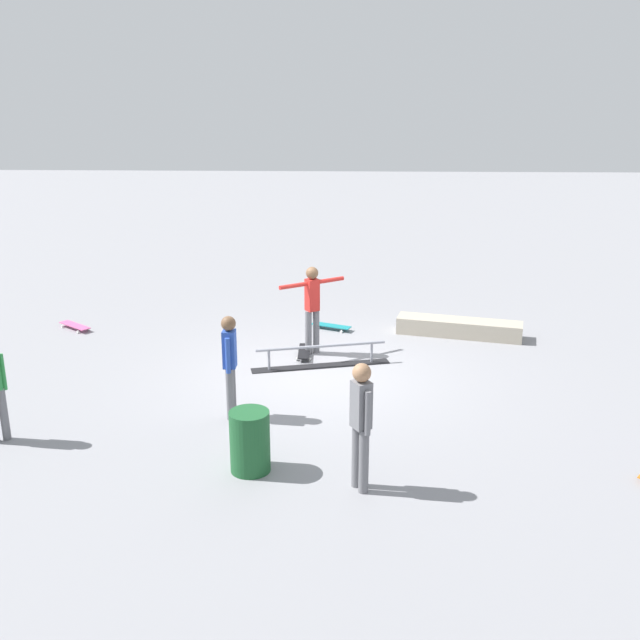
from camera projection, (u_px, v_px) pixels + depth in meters
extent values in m
plane|color=gray|center=(321.00, 374.00, 12.40)|extent=(60.00, 60.00, 0.00)
cube|color=black|center=(321.00, 366.00, 12.75)|extent=(2.40, 0.80, 0.01)
cylinder|color=gray|center=(372.00, 353.00, 12.87)|extent=(0.04, 0.04, 0.37)
cylinder|color=gray|center=(269.00, 360.00, 12.52)|extent=(0.04, 0.04, 0.37)
cylinder|color=gray|center=(321.00, 346.00, 12.64)|extent=(2.20, 0.58, 0.05)
cube|color=#B2A893|center=(459.00, 328.00, 14.25)|extent=(2.42, 1.04, 0.32)
cylinder|color=slate|center=(308.00, 333.00, 13.21)|extent=(0.16, 0.16, 0.81)
cylinder|color=slate|center=(316.00, 331.00, 13.29)|extent=(0.16, 0.16, 0.81)
cube|color=red|center=(312.00, 295.00, 13.04)|extent=(0.28, 0.27, 0.57)
sphere|color=brown|center=(312.00, 273.00, 12.92)|extent=(0.22, 0.22, 0.22)
cylinder|color=red|center=(293.00, 286.00, 12.79)|extent=(0.49, 0.36, 0.07)
cylinder|color=red|center=(330.00, 280.00, 13.16)|extent=(0.49, 0.36, 0.07)
cube|color=black|center=(304.00, 351.00, 13.24)|extent=(0.21, 0.80, 0.02)
cylinder|color=white|center=(310.00, 359.00, 12.99)|extent=(0.03, 0.05, 0.05)
cylinder|color=white|center=(297.00, 359.00, 13.00)|extent=(0.03, 0.05, 0.05)
cylinder|color=white|center=(311.00, 349.00, 13.51)|extent=(0.03, 0.05, 0.05)
cylinder|color=white|center=(299.00, 349.00, 13.52)|extent=(0.03, 0.05, 0.05)
cylinder|color=slate|center=(230.00, 394.00, 10.63)|extent=(0.12, 0.12, 0.78)
cylinder|color=slate|center=(232.00, 390.00, 10.78)|extent=(0.12, 0.12, 0.78)
cube|color=#2D51B7|center=(229.00, 349.00, 10.50)|extent=(0.18, 0.21, 0.55)
sphere|color=brown|center=(228.00, 323.00, 10.38)|extent=(0.21, 0.21, 0.21)
cylinder|color=#2D51B7|center=(228.00, 356.00, 10.38)|extent=(0.07, 0.07, 0.52)
cylinder|color=#2D51B7|center=(231.00, 349.00, 10.65)|extent=(0.07, 0.07, 0.52)
cylinder|color=slate|center=(364.00, 461.00, 8.71)|extent=(0.16, 0.16, 0.82)
cylinder|color=slate|center=(357.00, 456.00, 8.84)|extent=(0.16, 0.16, 0.82)
cube|color=slate|center=(361.00, 405.00, 8.56)|extent=(0.27, 0.28, 0.58)
sphere|color=#A87A56|center=(362.00, 373.00, 8.44)|extent=(0.22, 0.22, 0.22)
cylinder|color=slate|center=(368.00, 413.00, 8.46)|extent=(0.10, 0.10, 0.54)
cylinder|color=slate|center=(355.00, 404.00, 8.70)|extent=(0.10, 0.10, 0.54)
cylinder|color=slate|center=(4.00, 414.00, 10.02)|extent=(0.15, 0.15, 0.76)
cylinder|color=#2D8C42|center=(3.00, 372.00, 9.87)|extent=(0.10, 0.10, 0.51)
cube|color=#E05993|center=(75.00, 325.00, 14.65)|extent=(0.76, 0.64, 0.02)
cylinder|color=white|center=(62.00, 326.00, 14.75)|extent=(0.06, 0.06, 0.05)
cylinder|color=white|center=(72.00, 324.00, 14.92)|extent=(0.06, 0.06, 0.05)
cylinder|color=white|center=(78.00, 332.00, 14.42)|extent=(0.06, 0.06, 0.05)
cylinder|color=white|center=(88.00, 329.00, 14.59)|extent=(0.06, 0.06, 0.05)
cube|color=teal|center=(331.00, 326.00, 14.64)|extent=(0.81, 0.50, 0.02)
cylinder|color=white|center=(316.00, 328.00, 14.66)|extent=(0.06, 0.05, 0.05)
cylinder|color=white|center=(321.00, 325.00, 14.86)|extent=(0.06, 0.05, 0.05)
cylinder|color=white|center=(341.00, 332.00, 14.44)|extent=(0.06, 0.05, 0.05)
cylinder|color=white|center=(346.00, 328.00, 14.64)|extent=(0.06, 0.05, 0.05)
cylinder|color=#1E592D|center=(250.00, 441.00, 9.21)|extent=(0.51, 0.51, 0.80)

